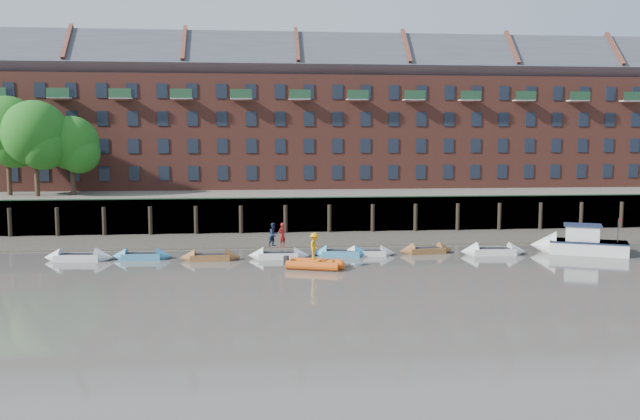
{
  "coord_description": "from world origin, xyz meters",
  "views": [
    {
      "loc": [
        -4.97,
        -38.99,
        8.79
      ],
      "look_at": [
        0.16,
        12.0,
        3.2
      ],
      "focal_mm": 38.0,
      "sensor_mm": 36.0,
      "label": 1
    }
  ],
  "objects": [
    {
      "name": "foreshore",
      "position": [
        0.0,
        18.0,
        0.0
      ],
      "size": [
        110.0,
        8.0,
        0.5
      ],
      "primitive_type": "cube",
      "color": "#3D382F",
      "rests_on": "ground"
    },
    {
      "name": "rowboat_1",
      "position": [
        -12.93,
        10.03,
        0.22
      ],
      "size": [
        4.36,
        1.45,
        1.25
      ],
      "rotation": [
        0.0,
        0.0,
        -0.05
      ],
      "color": "teal",
      "rests_on": "ground"
    },
    {
      "name": "rowboat_0",
      "position": [
        -17.3,
        9.86,
        0.25
      ],
      "size": [
        4.96,
        1.79,
        1.41
      ],
      "rotation": [
        0.0,
        0.0,
        -0.08
      ],
      "color": "silver",
      "rests_on": "ground"
    },
    {
      "name": "rib_tender",
      "position": [
        -0.74,
        5.28,
        0.29
      ],
      "size": [
        3.96,
        2.88,
        0.67
      ],
      "rotation": [
        0.0,
        0.0,
        -0.34
      ],
      "color": "#D85314",
      "rests_on": "ground"
    },
    {
      "name": "rowboat_6",
      "position": [
        8.05,
        10.39,
        0.22
      ],
      "size": [
        4.36,
        1.73,
        1.23
      ],
      "rotation": [
        0.0,
        0.0,
        0.12
      ],
      "color": "brown",
      "rests_on": "ground"
    },
    {
      "name": "mud_band",
      "position": [
        0.0,
        14.6,
        0.0
      ],
      "size": [
        110.0,
        1.6,
        0.1
      ],
      "primitive_type": "cube",
      "color": "#4C4336",
      "rests_on": "ground"
    },
    {
      "name": "bank_terrace",
      "position": [
        0.0,
        36.0,
        1.6
      ],
      "size": [
        110.0,
        28.0,
        3.2
      ],
      "primitive_type": "cube",
      "color": "#5E594D",
      "rests_on": "ground"
    },
    {
      "name": "person_rib_crew",
      "position": [
        -0.88,
        5.34,
        1.52
      ],
      "size": [
        1.03,
        1.32,
        1.79
      ],
      "primitive_type": "imported",
      "rotation": [
        0.0,
        0.0,
        1.21
      ],
      "color": "orange",
      "rests_on": "rib_tender"
    },
    {
      "name": "motor_launch",
      "position": [
        19.02,
        9.32,
        0.72
      ],
      "size": [
        7.2,
        4.93,
        2.84
      ],
      "rotation": [
        0.0,
        0.0,
        2.71
      ],
      "color": "silver",
      "rests_on": "ground"
    },
    {
      "name": "rowboat_7",
      "position": [
        12.87,
        9.28,
        0.25
      ],
      "size": [
        4.98,
        1.72,
        1.42
      ],
      "rotation": [
        0.0,
        0.0,
        -0.06
      ],
      "color": "silver",
      "rests_on": "ground"
    },
    {
      "name": "rowboat_4",
      "position": [
        1.51,
        9.82,
        0.22
      ],
      "size": [
        4.42,
        2.02,
        1.24
      ],
      "rotation": [
        0.0,
        0.0,
        -0.19
      ],
      "color": "teal",
      "rests_on": "ground"
    },
    {
      "name": "apartment_terrace",
      "position": [
        -0.0,
        36.99,
        12.82
      ],
      "size": [
        80.6,
        15.56,
        20.98
      ],
      "color": "brown",
      "rests_on": "bank_terrace"
    },
    {
      "name": "person_rower_b",
      "position": [
        -3.46,
        9.54,
        1.72
      ],
      "size": [
        1.05,
        1.05,
        1.72
      ],
      "primitive_type": "imported",
      "rotation": [
        0.0,
        0.0,
        0.77
      ],
      "color": "#19233F",
      "rests_on": "rowboat_3"
    },
    {
      "name": "rowboat_5",
      "position": [
        3.5,
        9.82,
        0.21
      ],
      "size": [
        4.06,
        1.41,
        1.16
      ],
      "rotation": [
        0.0,
        0.0,
        -0.06
      ],
      "color": "silver",
      "rests_on": "ground"
    },
    {
      "name": "tree_cluster",
      "position": [
        -25.62,
        27.35,
        9.0
      ],
      "size": [
        11.76,
        7.74,
        9.4
      ],
      "color": "#3A281C",
      "rests_on": "bank_terrace"
    },
    {
      "name": "ground",
      "position": [
        0.0,
        0.0,
        0.0
      ],
      "size": [
        220.0,
        220.0,
        0.0
      ],
      "primitive_type": "plane",
      "color": "#5E5951",
      "rests_on": "ground"
    },
    {
      "name": "rowboat_3",
      "position": [
        -3.12,
        9.32,
        0.23
      ],
      "size": [
        4.49,
        1.62,
        1.28
      ],
      "rotation": [
        0.0,
        0.0,
        -0.08
      ],
      "color": "silver",
      "rests_on": "ground"
    },
    {
      "name": "river_wall",
      "position": [
        -0.0,
        22.38,
        1.59
      ],
      "size": [
        110.0,
        1.23,
        3.3
      ],
      "color": "#2D2A26",
      "rests_on": "ground"
    },
    {
      "name": "person_rower_a",
      "position": [
        -2.86,
        9.36,
        1.73
      ],
      "size": [
        0.75,
        0.73,
        1.73
      ],
      "primitive_type": "imported",
      "rotation": [
        0.0,
        0.0,
        3.88
      ],
      "color": "maroon",
      "rests_on": "rowboat_3"
    },
    {
      "name": "rowboat_2",
      "position": [
        -7.98,
        9.05,
        0.22
      ],
      "size": [
        4.35,
        1.32,
        1.26
      ],
      "rotation": [
        0.0,
        0.0,
        -0.01
      ],
      "color": "brown",
      "rests_on": "ground"
    }
  ]
}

